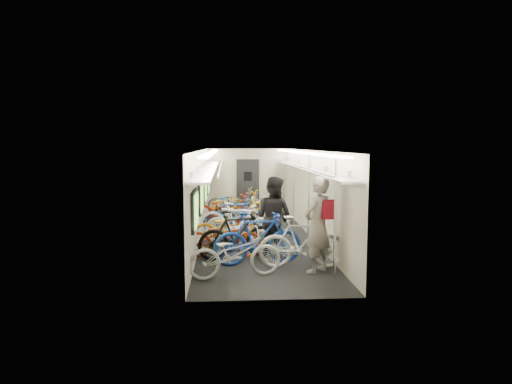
{
  "coord_description": "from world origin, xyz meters",
  "views": [
    {
      "loc": [
        -0.82,
        -12.27,
        2.56
      ],
      "look_at": [
        0.06,
        1.15,
        1.15
      ],
      "focal_mm": 32.0,
      "sensor_mm": 36.0,
      "label": 1
    }
  ],
  "objects": [
    {
      "name": "passenger_near",
      "position": [
        0.99,
        -3.41,
        0.97
      ],
      "size": [
        0.83,
        0.82,
        1.93
      ],
      "primitive_type": "imported",
      "rotation": [
        0.0,
        0.0,
        3.88
      ],
      "color": "gray",
      "rests_on": "ground"
    },
    {
      "name": "backpack",
      "position": [
        1.18,
        -3.47,
        1.28
      ],
      "size": [
        0.28,
        0.18,
        0.38
      ],
      "primitive_type": "cube",
      "rotation": [
        0.0,
        0.0,
        0.16
      ],
      "color": "#A41022",
      "rests_on": "passenger_near"
    },
    {
      "name": "bicycle_0",
      "position": [
        -0.66,
        -3.69,
        0.48
      ],
      "size": [
        1.91,
        1.02,
        0.96
      ],
      "primitive_type": "imported",
      "rotation": [
        0.0,
        0.0,
        1.79
      ],
      "color": "#ACABB0",
      "rests_on": "ground"
    },
    {
      "name": "bicycle_6",
      "position": [
        -0.56,
        0.53,
        0.53
      ],
      "size": [
        2.08,
        0.95,
        1.05
      ],
      "primitive_type": "imported",
      "rotation": [
        0.0,
        0.0,
        1.7
      ],
      "color": "#BCBCC1",
      "rests_on": "ground"
    },
    {
      "name": "bicycle_1",
      "position": [
        -0.16,
        -2.8,
        0.58
      ],
      "size": [
        1.98,
        0.81,
        1.15
      ],
      "primitive_type": "imported",
      "rotation": [
        0.0,
        0.0,
        1.71
      ],
      "color": "navy",
      "rests_on": "ground"
    },
    {
      "name": "bicycle_11",
      "position": [
        0.74,
        -3.09,
        0.55
      ],
      "size": [
        1.85,
        0.59,
        1.1
      ],
      "primitive_type": "imported",
      "rotation": [
        0.0,
        0.0,
        1.53
      ],
      "color": "silver",
      "rests_on": "ground"
    },
    {
      "name": "bicycle_9",
      "position": [
        -0.52,
        1.52,
        0.48
      ],
      "size": [
        1.66,
        0.99,
        0.96
      ],
      "primitive_type": "imported",
      "rotation": [
        0.0,
        0.0,
        1.21
      ],
      "color": "black",
      "rests_on": "ground"
    },
    {
      "name": "passenger_mid",
      "position": [
        0.24,
        -2.19,
        0.92
      ],
      "size": [
        1.14,
        1.11,
        1.85
      ],
      "primitive_type": "imported",
      "rotation": [
        0.0,
        0.0,
        2.45
      ],
      "color": "black",
      "rests_on": "ground"
    },
    {
      "name": "bicycle_4",
      "position": [
        -0.69,
        -1.67,
        0.53
      ],
      "size": [
        2.14,
        1.42,
        1.06
      ],
      "primitive_type": "imported",
      "rotation": [
        0.0,
        0.0,
        1.18
      ],
      "color": "orange",
      "rests_on": "ground"
    },
    {
      "name": "bicycle_3",
      "position": [
        -0.58,
        -2.21,
        0.55
      ],
      "size": [
        1.9,
        1.09,
        1.1
      ],
      "primitive_type": "imported",
      "rotation": [
        0.0,
        0.0,
        1.9
      ],
      "color": "black",
      "rests_on": "ground"
    },
    {
      "name": "bicycle_12",
      "position": [
        -0.52,
        3.7,
        0.53
      ],
      "size": [
        2.12,
        1.18,
        1.06
      ],
      "primitive_type": "imported",
      "rotation": [
        0.0,
        0.0,
        1.32
      ],
      "color": "#5D5E62",
      "rests_on": "ground"
    },
    {
      "name": "bicycle_2",
      "position": [
        -0.88,
        -2.07,
        0.46
      ],
      "size": [
        1.75,
        0.66,
        0.91
      ],
      "primitive_type": "imported",
      "rotation": [
        0.0,
        0.0,
        1.54
      ],
      "color": "#9C2F11",
      "rests_on": "ground"
    },
    {
      "name": "bicycle_10",
      "position": [
        -0.38,
        2.89,
        0.52
      ],
      "size": [
        2.1,
        1.37,
        1.04
      ],
      "primitive_type": "imported",
      "rotation": [
        0.0,
        0.0,
        1.2
      ],
      "color": "gold",
      "rests_on": "ground"
    },
    {
      "name": "bicycle_5",
      "position": [
        -0.49,
        -0.67,
        0.54
      ],
      "size": [
        1.84,
        0.77,
        1.07
      ],
      "primitive_type": "imported",
      "rotation": [
        0.0,
        0.0,
        1.42
      ],
      "color": "white",
      "rests_on": "ground"
    },
    {
      "name": "bicycle_7",
      "position": [
        -0.61,
        0.56,
        0.54
      ],
      "size": [
        1.8,
        0.56,
        1.07
      ],
      "primitive_type": "imported",
      "rotation": [
        0.0,
        0.0,
        1.6
      ],
      "color": "#17478E",
      "rests_on": "ground"
    },
    {
      "name": "train_car_shell",
      "position": [
        -0.36,
        0.71,
        1.66
      ],
      "size": [
        10.0,
        10.0,
        10.0
      ],
      "color": "black",
      "rests_on": "ground"
    },
    {
      "name": "bicycle_8",
      "position": [
        -0.83,
        1.3,
        0.56
      ],
      "size": [
        2.28,
        1.43,
        1.13
      ],
      "primitive_type": "imported",
      "rotation": [
        0.0,
        0.0,
        1.23
      ],
      "color": "maroon",
      "rests_on": "ground"
    },
    {
      "name": "bicycle_14",
      "position": [
        -0.22,
        3.41,
        0.46
      ],
      "size": [
        1.83,
        0.95,
        0.91
      ],
      "primitive_type": "imported",
      "rotation": [
        0.0,
        0.0,
        1.36
      ],
      "color": "slate",
      "rests_on": "ground"
    }
  ]
}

